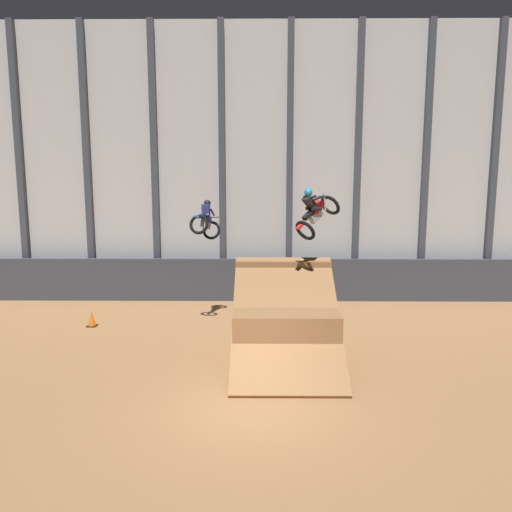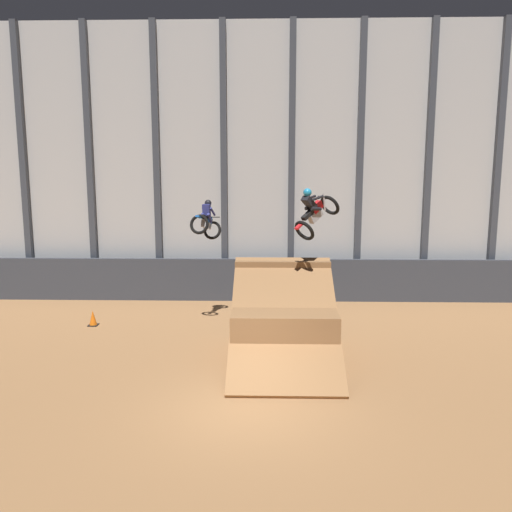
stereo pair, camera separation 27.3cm
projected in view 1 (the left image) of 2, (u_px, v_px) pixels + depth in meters
The scene contains 7 objects.
ground_plane at pixel (251, 408), 12.07m from camera, with size 60.00×60.00×0.00m, color #996B42.
arena_back_wall at pixel (256, 164), 22.51m from camera, with size 32.00×0.40×12.34m.
lower_barrier at pixel (256, 280), 22.57m from camera, with size 31.36×0.20×1.92m.
dirt_ramp at pixel (285, 324), 15.58m from camera, with size 3.15×4.70×2.98m.
rider_bike_left_air at pixel (206, 221), 18.81m from camera, with size 1.10×1.77×1.60m.
rider_bike_right_air at pixel (315, 212), 15.81m from camera, with size 1.72×1.67×1.70m.
traffic_cone_near_ramp at pixel (92, 319), 18.74m from camera, with size 0.36×0.36×0.58m.
Camera 1 is at (0.23, -11.36, 5.51)m, focal length 35.00 mm.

